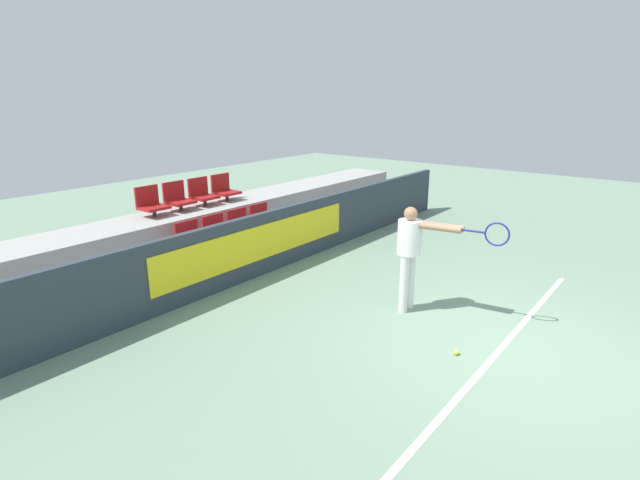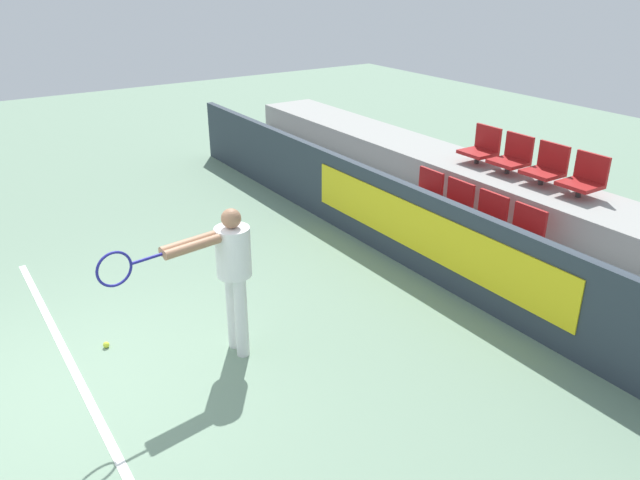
% 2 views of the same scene
% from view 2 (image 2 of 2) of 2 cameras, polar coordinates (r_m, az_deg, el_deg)
% --- Properties ---
extents(ground_plane, '(30.00, 30.00, 0.00)m').
position_cam_2_polar(ground_plane, '(6.47, -21.44, -12.58)').
color(ground_plane, gray).
extents(court_baseline, '(6.16, 0.08, 0.01)m').
position_cam_2_polar(court_baseline, '(6.47, -20.92, -12.41)').
color(court_baseline, white).
rests_on(court_baseline, ground).
extents(barrier_wall, '(12.93, 0.14, 1.10)m').
position_cam_2_polar(barrier_wall, '(7.95, 9.63, 0.54)').
color(barrier_wall, '#2D3842').
rests_on(barrier_wall, ground).
extents(bleacher_tier_front, '(12.53, 1.08, 0.48)m').
position_cam_2_polar(bleacher_tier_front, '(8.48, 12.58, -0.49)').
color(bleacher_tier_front, '#9E9E99').
rests_on(bleacher_tier_front, ground).
extents(bleacher_tier_middle, '(12.53, 1.08, 0.96)m').
position_cam_2_polar(bleacher_tier_middle, '(9.16, 17.49, 2.44)').
color(bleacher_tier_middle, '#9E9E99').
rests_on(bleacher_tier_middle, ground).
extents(stadium_chair_0, '(0.47, 0.42, 0.54)m').
position_cam_2_polar(stadium_chair_0, '(8.96, 9.52, 4.38)').
color(stadium_chair_0, '#333333').
rests_on(stadium_chair_0, bleacher_tier_front).
extents(stadium_chair_1, '(0.47, 0.42, 0.54)m').
position_cam_2_polar(stadium_chair_1, '(8.57, 12.11, 3.26)').
color(stadium_chair_1, '#333333').
rests_on(stadium_chair_1, bleacher_tier_front).
extents(stadium_chair_2, '(0.47, 0.42, 0.54)m').
position_cam_2_polar(stadium_chair_2, '(8.21, 14.92, 2.04)').
color(stadium_chair_2, '#333333').
rests_on(stadium_chair_2, bleacher_tier_front).
extents(stadium_chair_3, '(0.47, 0.42, 0.54)m').
position_cam_2_polar(stadium_chair_3, '(7.88, 17.98, 0.70)').
color(stadium_chair_3, '#333333').
rests_on(stadium_chair_3, bleacher_tier_front).
extents(stadium_chair_4, '(0.47, 0.42, 0.54)m').
position_cam_2_polar(stadium_chair_4, '(9.56, 14.56, 8.21)').
color(stadium_chair_4, '#333333').
rests_on(stadium_chair_4, bleacher_tier_middle).
extents(stadium_chair_5, '(0.47, 0.42, 0.54)m').
position_cam_2_polar(stadium_chair_5, '(9.20, 17.19, 7.30)').
color(stadium_chair_5, '#333333').
rests_on(stadium_chair_5, bleacher_tier_middle).
extents(stadium_chair_6, '(0.47, 0.42, 0.54)m').
position_cam_2_polar(stadium_chair_6, '(8.86, 20.01, 6.31)').
color(stadium_chair_6, '#333333').
rests_on(stadium_chair_6, bleacher_tier_middle).
extents(stadium_chair_7, '(0.47, 0.42, 0.54)m').
position_cam_2_polar(stadium_chair_7, '(8.55, 23.03, 5.22)').
color(stadium_chair_7, '#333333').
rests_on(stadium_chair_7, bleacher_tier_middle).
extents(tennis_player, '(0.38, 1.51, 1.57)m').
position_cam_2_polar(tennis_player, '(6.10, -8.39, -2.46)').
color(tennis_player, silver).
rests_on(tennis_player, ground).
extents(tennis_ball, '(0.07, 0.07, 0.07)m').
position_cam_2_polar(tennis_ball, '(6.96, -18.96, -9.04)').
color(tennis_ball, '#CCDB33').
rests_on(tennis_ball, ground).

